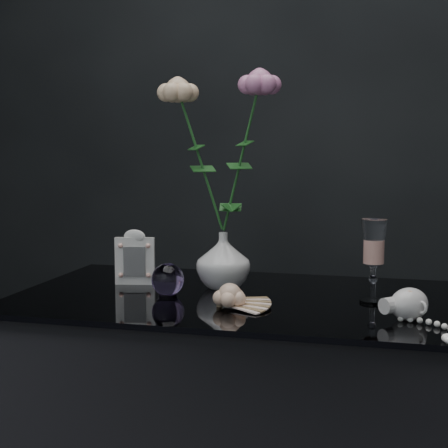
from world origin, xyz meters
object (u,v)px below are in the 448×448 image
(picture_frame, at_px, (135,257))
(vase, at_px, (223,260))
(pearl_jar, at_px, (409,303))
(wine_glass, at_px, (374,261))
(paperweight, at_px, (168,280))
(loose_rose, at_px, (230,296))

(picture_frame, bearing_deg, vase, -8.98)
(vase, xyz_separation_m, pearl_jar, (0.42, -0.19, -0.03))
(wine_glass, relative_size, paperweight, 2.42)
(vase, distance_m, picture_frame, 0.22)
(wine_glass, xyz_separation_m, loose_rose, (-0.28, -0.12, -0.06))
(loose_rose, distance_m, pearl_jar, 0.36)
(picture_frame, distance_m, pearl_jar, 0.66)
(wine_glass, height_order, pearl_jar, wine_glass)
(paperweight, height_order, pearl_jar, paperweight)
(paperweight, bearing_deg, wine_glass, 6.22)
(wine_glass, relative_size, picture_frame, 1.34)
(vase, bearing_deg, paperweight, -130.90)
(paperweight, bearing_deg, picture_frame, 139.33)
(pearl_jar, bearing_deg, picture_frame, -151.61)
(pearl_jar, bearing_deg, loose_rose, -136.55)
(vase, distance_m, paperweight, 0.15)
(vase, bearing_deg, pearl_jar, -24.82)
(wine_glass, distance_m, picture_frame, 0.57)
(vase, height_order, loose_rose, vase)
(pearl_jar, bearing_deg, vase, -160.40)
(picture_frame, distance_m, loose_rose, 0.33)
(loose_rose, xyz_separation_m, pearl_jar, (0.36, -0.01, 0.01))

